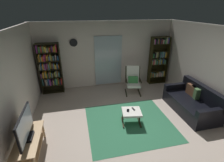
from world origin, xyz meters
TOP-DOWN VIEW (x-y plane):
  - ground_plane at (0.00, 0.00)m, footprint 7.02×7.02m
  - wall_back at (0.00, 2.90)m, footprint 5.60×0.06m
  - wall_left at (-2.70, 0.00)m, footprint 0.06×6.00m
  - wall_right at (2.70, 0.00)m, footprint 0.06×6.00m
  - glass_door_panel at (0.05, 2.83)m, footprint 1.10×0.01m
  - area_rug at (0.11, 0.16)m, footprint 2.37×2.14m
  - tv_stand at (-2.38, -0.40)m, footprint 0.48×1.15m
  - television at (-2.37, -0.42)m, footprint 0.20×0.99m
  - bookshelf_near_tv at (-2.19, 2.66)m, footprint 0.79×0.30m
  - bookshelf_near_sofa at (2.15, 2.62)m, footprint 0.75×0.30m
  - leather_sofa at (2.22, 0.31)m, footprint 0.90×1.77m
  - lounge_armchair at (0.83, 1.97)m, footprint 0.68×0.75m
  - ottoman at (0.16, 0.16)m, footprint 0.59×0.56m
  - tv_remote at (0.24, 0.24)m, footprint 0.06×0.15m
  - cell_phone at (0.07, 0.21)m, footprint 0.11×0.15m
  - wall_clock at (-1.26, 2.82)m, footprint 0.29×0.03m

SIDE VIEW (x-z plane):
  - ground_plane at x=0.00m, z-range 0.00..0.00m
  - area_rug at x=0.11m, z-range 0.00..0.01m
  - leather_sofa at x=2.22m, z-range -0.13..0.74m
  - tv_stand at x=-2.38m, z-range 0.08..0.57m
  - ottoman at x=0.16m, z-range 0.13..0.53m
  - cell_phone at x=0.07m, z-range 0.40..0.41m
  - tv_remote at x=0.24m, z-range 0.40..0.42m
  - lounge_armchair at x=0.83m, z-range 0.02..1.05m
  - television at x=-2.37m, z-range 0.48..1.10m
  - bookshelf_near_tv at x=-2.19m, z-range 0.06..1.97m
  - glass_door_panel at x=0.05m, z-range 0.05..2.05m
  - bookshelf_near_sofa at x=2.15m, z-range 0.06..2.04m
  - wall_back at x=0.00m, z-range 0.00..2.60m
  - wall_left at x=-2.70m, z-range 0.00..2.60m
  - wall_right at x=2.70m, z-range 0.00..2.60m
  - wall_clock at x=-1.26m, z-range 1.71..2.00m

